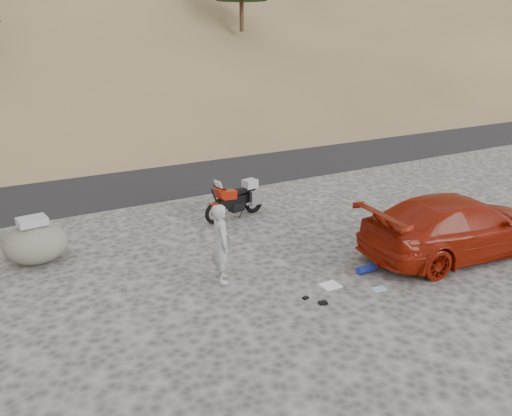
{
  "coord_description": "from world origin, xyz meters",
  "views": [
    {
      "loc": [
        -4.74,
        -8.5,
        4.77
      ],
      "look_at": [
        0.76,
        1.03,
        1.0
      ],
      "focal_mm": 35.0,
      "sensor_mm": 36.0,
      "label": 1
    }
  ],
  "objects_px": {
    "motorcycle": "(237,200)",
    "man": "(222,280)",
    "boulder": "(35,243)",
    "red_car": "(455,254)"
  },
  "relations": [
    {
      "from": "man",
      "to": "red_car",
      "type": "bearing_deg",
      "value": -89.23
    },
    {
      "from": "red_car",
      "to": "motorcycle",
      "type": "bearing_deg",
      "value": 40.19
    },
    {
      "from": "motorcycle",
      "to": "boulder",
      "type": "bearing_deg",
      "value": 173.07
    },
    {
      "from": "motorcycle",
      "to": "man",
      "type": "distance_m",
      "value": 3.89
    },
    {
      "from": "motorcycle",
      "to": "man",
      "type": "xyz_separation_m",
      "value": [
        -2.08,
        -3.24,
        -0.51
      ]
    },
    {
      "from": "red_car",
      "to": "boulder",
      "type": "relative_size",
      "value": 3.26
    },
    {
      "from": "man",
      "to": "boulder",
      "type": "relative_size",
      "value": 1.13
    },
    {
      "from": "man",
      "to": "boulder",
      "type": "distance_m",
      "value": 4.3
    },
    {
      "from": "motorcycle",
      "to": "red_car",
      "type": "bearing_deg",
      "value": -67.11
    },
    {
      "from": "motorcycle",
      "to": "boulder",
      "type": "distance_m",
      "value": 5.28
    }
  ]
}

